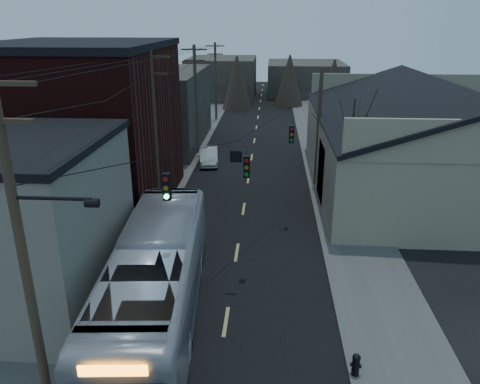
# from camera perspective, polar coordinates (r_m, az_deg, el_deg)

# --- Properties ---
(road_surface) EXTENTS (9.00, 110.00, 0.02)m
(road_surface) POSITION_cam_1_polar(r_m,az_deg,el_deg) (39.60, 1.31, 3.45)
(road_surface) COLOR black
(road_surface) RESTS_ON ground
(sidewalk_left) EXTENTS (4.00, 110.00, 0.12)m
(sidewalk_left) POSITION_cam_1_polar(r_m,az_deg,el_deg) (40.38, -7.96, 3.67)
(sidewalk_left) COLOR #474744
(sidewalk_left) RESTS_ON ground
(sidewalk_right) EXTENTS (4.00, 110.00, 0.12)m
(sidewalk_right) POSITION_cam_1_polar(r_m,az_deg,el_deg) (39.85, 10.70, 3.28)
(sidewalk_right) COLOR #474744
(sidewalk_right) RESTS_ON ground
(building_clapboard) EXTENTS (8.00, 8.00, 7.00)m
(building_clapboard) POSITION_cam_1_polar(r_m,az_deg,el_deg) (21.49, -26.25, -3.82)
(building_clapboard) COLOR slate
(building_clapboard) RESTS_ON ground
(building_brick) EXTENTS (10.00, 12.00, 10.00)m
(building_brick) POSITION_cam_1_polar(r_m,az_deg,el_deg) (30.88, -18.54, 7.11)
(building_brick) COLOR black
(building_brick) RESTS_ON ground
(building_left_far) EXTENTS (9.00, 14.00, 7.00)m
(building_left_far) POSITION_cam_1_polar(r_m,az_deg,el_deg) (45.95, -10.40, 9.98)
(building_left_far) COLOR #2C2823
(building_left_far) RESTS_ON ground
(warehouse) EXTENTS (16.16, 20.60, 7.73)m
(warehouse) POSITION_cam_1_polar(r_m,az_deg,el_deg) (35.87, 22.25, 4.58)
(warehouse) COLOR gray
(warehouse) RESTS_ON ground
(building_far_left) EXTENTS (10.00, 12.00, 6.00)m
(building_far_left) POSITION_cam_1_polar(r_m,az_deg,el_deg) (73.75, -2.19, 13.72)
(building_far_left) COLOR #2C2823
(building_far_left) RESTS_ON ground
(building_far_right) EXTENTS (12.00, 14.00, 5.00)m
(building_far_right) POSITION_cam_1_polar(r_m,az_deg,el_deg) (78.56, 7.96, 13.58)
(building_far_right) COLOR #2C2823
(building_far_right) RESTS_ON ground
(bare_tree) EXTENTS (0.40, 0.40, 7.20)m
(bare_tree) POSITION_cam_1_polar(r_m,az_deg,el_deg) (29.37, 13.26, 4.15)
(bare_tree) COLOR black
(bare_tree) RESTS_ON ground
(utility_lines) EXTENTS (11.24, 45.28, 10.50)m
(utility_lines) POSITION_cam_1_polar(r_m,az_deg,el_deg) (33.01, -4.56, 8.81)
(utility_lines) COLOR #382B1E
(utility_lines) RESTS_ON ground
(bus) EXTENTS (4.15, 13.47, 3.69)m
(bus) POSITION_cam_1_polar(r_m,az_deg,el_deg) (19.14, -10.22, -10.40)
(bus) COLOR #B1B5BE
(bus) RESTS_ON ground
(parked_car) EXTENTS (1.98, 4.31, 1.37)m
(parked_car) POSITION_cam_1_polar(r_m,az_deg,el_deg) (39.59, -3.81, 4.42)
(parked_car) COLOR #B6B9BF
(parked_car) RESTS_ON ground
(fire_hydrant) EXTENTS (0.41, 0.29, 0.84)m
(fire_hydrant) POSITION_cam_1_polar(r_m,az_deg,el_deg) (17.31, 13.95, -19.65)
(fire_hydrant) COLOR black
(fire_hydrant) RESTS_ON sidewalk_right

